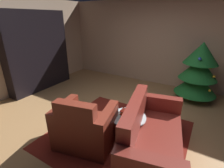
{
  "coord_description": "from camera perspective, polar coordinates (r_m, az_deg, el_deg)",
  "views": [
    {
      "loc": [
        1.28,
        -2.52,
        2.04
      ],
      "look_at": [
        -0.21,
        0.01,
        0.85
      ],
      "focal_mm": 26.72,
      "sensor_mm": 36.0,
      "label": 1
    }
  ],
  "objects": [
    {
      "name": "decorated_tree",
      "position": [
        4.73,
        27.46,
        3.92
      ],
      "size": [
        1.03,
        1.03,
        1.49
      ],
      "color": "brown",
      "rests_on": "ground"
    },
    {
      "name": "area_rug",
      "position": [
        3.25,
        1.94,
        -16.82
      ],
      "size": [
        2.37,
        2.27,
        0.01
      ],
      "primitive_type": "cube",
      "color": "maroon",
      "rests_on": "ground"
    },
    {
      "name": "couch_red",
      "position": [
        2.78,
        12.9,
        -17.4
      ],
      "size": [
        1.14,
        1.83,
        0.89
      ],
      "color": "maroon",
      "rests_on": "ground"
    },
    {
      "name": "ground_plane",
      "position": [
        3.49,
        3.0,
        -13.84
      ],
      "size": [
        7.67,
        7.67,
        0.0
      ],
      "primitive_type": "plane",
      "color": "#A77B4C"
    },
    {
      "name": "wall_left",
      "position": [
        5.22,
        -30.44,
        10.66
      ],
      "size": [
        0.06,
        5.45,
        2.55
      ],
      "primitive_type": "cube",
      "color": "tan",
      "rests_on": "ground"
    },
    {
      "name": "coffee_table",
      "position": [
        2.98,
        5.52,
        -11.74
      ],
      "size": [
        0.62,
        0.62,
        0.44
      ],
      "color": "black",
      "rests_on": "ground"
    },
    {
      "name": "book_stack_on_table",
      "position": [
        2.89,
        5.1,
        -10.09
      ],
      "size": [
        0.23,
        0.18,
        0.13
      ],
      "color": "red",
      "rests_on": "coffee_table"
    },
    {
      "name": "bottle_on_table",
      "position": [
        2.86,
        8.98,
        -9.64
      ],
      "size": [
        0.07,
        0.07,
        0.29
      ],
      "color": "#552B1A",
      "rests_on": "coffee_table"
    },
    {
      "name": "wall_back",
      "position": [
        5.43,
        17.06,
        13.0
      ],
      "size": [
        6.52,
        0.06,
        2.55
      ],
      "primitive_type": "cube",
      "color": "tan",
      "rests_on": "ground"
    },
    {
      "name": "bookshelf_unit",
      "position": [
        5.38,
        -22.87,
        9.98
      ],
      "size": [
        0.36,
        1.92,
        2.22
      ],
      "color": "black",
      "rests_on": "ground"
    },
    {
      "name": "armchair_red",
      "position": [
        2.91,
        -9.25,
        -14.44
      ],
      "size": [
        1.07,
        0.93,
        0.92
      ],
      "color": "maroon",
      "rests_on": "ground"
    }
  ]
}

